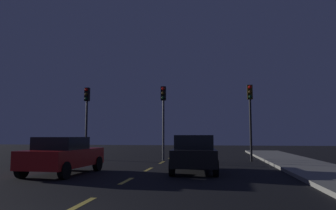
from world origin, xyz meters
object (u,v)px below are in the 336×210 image
Objects in this scene: traffic_signal_left at (87,109)px; traffic_signal_right at (250,107)px; car_stopped_ahead at (194,153)px; traffic_signal_center at (163,108)px; car_adjacent_lane at (63,155)px.

traffic_signal_right is (10.60, -0.00, -0.04)m from traffic_signal_left.
traffic_signal_center is at bearing 110.87° from car_stopped_ahead.
traffic_signal_center is at bearing 69.09° from car_adjacent_lane.
car_adjacent_lane is at bearing -73.66° from traffic_signal_left.
car_adjacent_lane is at bearing -110.91° from traffic_signal_center.
traffic_signal_right is 7.28m from car_stopped_ahead.
traffic_signal_right is (5.43, -0.00, -0.02)m from traffic_signal_center.
traffic_signal_center is 8.58m from car_adjacent_lane.
car_stopped_ahead is (2.32, -6.08, -2.53)m from traffic_signal_center.
traffic_signal_left reaches higher than car_stopped_ahead.
traffic_signal_center is at bearing 180.00° from traffic_signal_right.
car_adjacent_lane is (-5.24, -1.57, -0.02)m from car_stopped_ahead.
car_stopped_ahead is at bearing -117.10° from traffic_signal_right.
traffic_signal_left is 10.60m from traffic_signal_right.
car_stopped_ahead is at bearing 16.67° from car_adjacent_lane.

